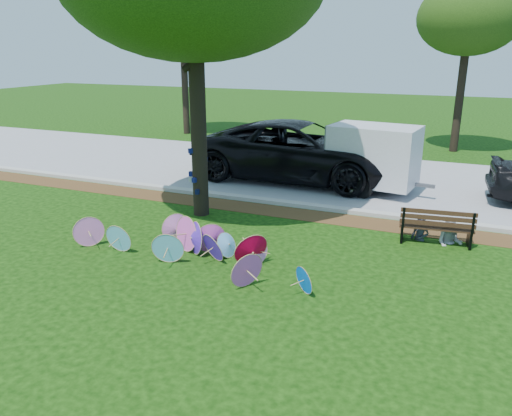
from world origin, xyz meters
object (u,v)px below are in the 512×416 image
(park_bench, at_px, (436,225))
(person_right, at_px, (452,220))
(cargo_trailer, at_px, (374,155))
(parasol_pile, at_px, (195,243))
(person_left, at_px, (422,217))
(black_van, at_px, (300,151))

(park_bench, distance_m, person_right, 0.39)
(cargo_trailer, bearing_deg, parasol_pile, -103.30)
(person_left, xyz_separation_m, person_right, (0.70, 0.00, 0.01))
(black_van, bearing_deg, parasol_pile, -179.63)
(park_bench, bearing_deg, person_left, 165.06)
(cargo_trailer, relative_size, park_bench, 1.54)
(person_right, bearing_deg, black_van, 144.14)
(park_bench, xyz_separation_m, person_right, (0.35, 0.05, 0.17))
(black_van, height_order, cargo_trailer, cargo_trailer)
(cargo_trailer, xyz_separation_m, person_right, (2.61, -3.91, -0.62))
(parasol_pile, xyz_separation_m, park_bench, (4.96, 3.11, 0.09))
(parasol_pile, distance_m, cargo_trailer, 7.62)
(cargo_trailer, bearing_deg, person_right, -48.71)
(black_van, xyz_separation_m, cargo_trailer, (2.70, -0.63, 0.21))
(person_left, relative_size, person_right, 0.98)
(black_van, relative_size, cargo_trailer, 2.77)
(black_van, bearing_deg, person_left, -134.23)
(cargo_trailer, bearing_deg, person_left, -56.40)
(park_bench, relative_size, person_left, 1.43)
(black_van, distance_m, cargo_trailer, 2.78)
(park_bench, xyz_separation_m, person_left, (-0.35, 0.05, 0.16))
(black_van, relative_size, person_right, 5.95)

